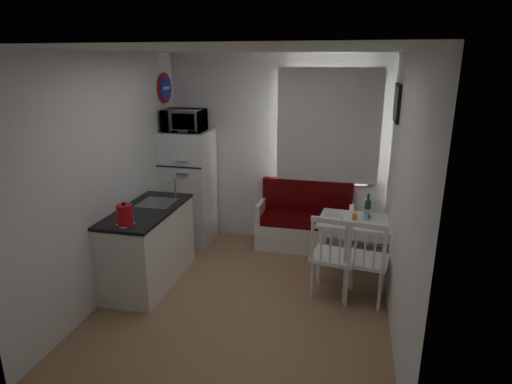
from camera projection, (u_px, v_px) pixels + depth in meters
floor at (246, 299)px, 4.68m from camera, size 3.00×3.50×0.02m
ceiling at (244, 49)px, 3.91m from camera, size 3.00×3.50×0.02m
wall_back at (277, 151)px, 5.93m from camera, size 3.00×0.02×2.60m
wall_front at (176, 262)px, 2.67m from camera, size 3.00×0.02×2.60m
wall_left at (111, 177)px, 4.62m from camera, size 0.02×3.50×2.60m
wall_right at (401, 196)px, 3.98m from camera, size 0.02×3.50×2.60m
window at (328, 130)px, 5.65m from camera, size 1.22×0.06×1.47m
curtain at (328, 127)px, 5.57m from camera, size 1.35×0.02×1.50m
kitchen_counter at (149, 245)px, 4.95m from camera, size 0.62×1.32×1.16m
wall_sign at (165, 88)px, 5.71m from camera, size 0.03×0.40×0.40m
picture_frame at (397, 103)px, 4.78m from camera, size 0.04×0.52×0.42m
bench at (305, 226)px, 5.90m from camera, size 1.30×0.50×0.93m
dining_table at (358, 226)px, 5.08m from camera, size 0.98×0.72×0.70m
chair_left at (334, 249)px, 4.51m from camera, size 0.52×0.50×0.52m
chair_right at (367, 253)px, 4.44m from camera, size 0.51×0.49×0.51m
fridge at (189, 187)px, 6.00m from camera, size 0.64×0.64×1.59m
microwave at (184, 120)px, 5.68m from camera, size 0.53×0.36×0.30m
kettle at (125, 215)px, 4.27m from camera, size 0.19×0.19×0.25m
wine_bottle at (368, 206)px, 5.08m from camera, size 0.08×0.08×0.30m
drinking_glass_orange at (355, 218)px, 5.00m from camera, size 0.06×0.06×0.10m
drinking_glass_blue at (366, 215)px, 5.07m from camera, size 0.06×0.06×0.10m
plate at (333, 217)px, 5.13m from camera, size 0.23×0.23×0.02m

